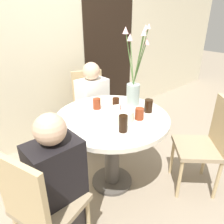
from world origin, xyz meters
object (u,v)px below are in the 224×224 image
Objects in this scene: person_boy at (93,109)px; drink_glass_2 at (139,114)px; chair_left_flank at (207,141)px; flower_vase at (134,81)px; chair_far_back at (40,204)px; drink_glass_0 at (123,124)px; birthday_cake at (120,115)px; side_plate at (85,115)px; person_woman at (59,190)px; chair_right_flank at (90,103)px; drink_glass_3 at (148,106)px; drink_glass_1 at (97,104)px; drink_glass_4 at (116,104)px.

drink_glass_2 is at bearing -99.62° from person_boy.
flower_vase is at bearing -111.62° from chair_left_flank.
chair_far_back reaches higher than drink_glass_0.
drink_glass_0 is at bearing -127.03° from birthday_cake.
chair_left_flank is 4.01× the size of birthday_cake.
person_woman reaches higher than side_plate.
drink_glass_0 is at bearing -145.41° from flower_vase.
chair_left_flank is at bearing -75.17° from person_boy.
chair_right_flank is at bearing 51.15° from side_plate.
chair_left_flank is 0.63m from drink_glass_3.
chair_right_flank is at bearing -65.19° from chair_far_back.
side_plate is at bearing 167.93° from flower_vase.
chair_right_flank is 0.85× the size of person_boy.
drink_glass_1 is (-0.62, 0.84, 0.29)m from chair_left_flank.
person_boy is at bearing -67.82° from chair_far_back.
chair_right_flank is at bearing 78.30° from drink_glass_2.
birthday_cake is 0.76m from person_woman.
drink_glass_3 is 1.08× the size of drink_glass_4.
drink_glass_3 is at bearing -53.78° from drink_glass_4.
drink_glass_4 is 0.10× the size of person_boy.
drink_glass_3 is 0.30m from drink_glass_4.
chair_right_flank is at bearing -124.13° from chair_left_flank.
drink_glass_0 is 0.43m from drink_glass_3.
flower_vase is 0.78m from person_boy.
chair_left_flank is 0.88m from drink_glass_0.
flower_vase reaches higher than drink_glass_1.
side_plate is 0.42m from drink_glass_0.
drink_glass_2 is at bearing 11.95° from drink_glass_0.
drink_glass_4 is at bearing -83.67° from chair_right_flank.
drink_glass_1 is 1.01× the size of drink_glass_2.
drink_glass_1 is at bearing 16.96° from side_plate.
chair_left_flank is 5.16× the size of side_plate.
birthday_cake is 1.94× the size of drink_glass_3.
chair_left_flank reaches higher than drink_glass_2.
drink_glass_1 is at bearing 31.84° from person_woman.
chair_right_flank and chair_left_flank have the same top height.
chair_left_flank is at bearing -55.87° from chair_right_flank.
chair_left_flank is at bearing -17.28° from person_woman.
drink_glass_4 is at bearing -45.45° from drink_glass_1.
drink_glass_0 is 1.35× the size of drink_glass_1.
drink_glass_0 is at bearing -125.33° from drink_glass_4.
chair_right_flank is 1.02m from birthday_cake.
drink_glass_1 and drink_glass_2 have the same top height.
chair_left_flank is 1.22× the size of flower_vase.
chair_left_flank reaches higher than drink_glass_1.
drink_glass_1 is 0.85× the size of drink_glass_3.
chair_far_back reaches higher than drink_glass_4.
chair_far_back is 5.16× the size of side_plate.
drink_glass_2 is (0.31, -0.36, 0.05)m from side_plate.
chair_right_flank is 5.16× the size of side_plate.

